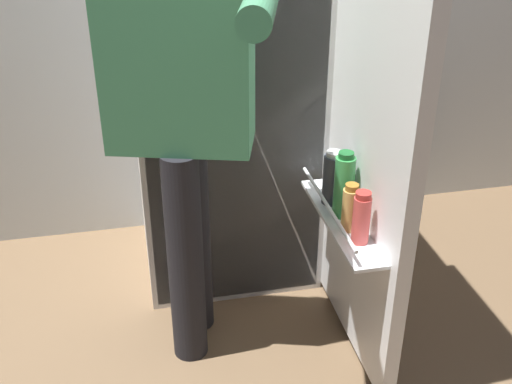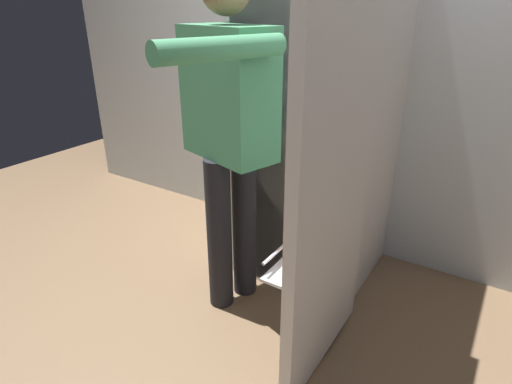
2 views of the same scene
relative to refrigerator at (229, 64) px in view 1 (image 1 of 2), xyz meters
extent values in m
plane|color=brown|center=(-0.02, -0.52, -0.88)|extent=(6.23, 6.23, 0.00)
cube|color=white|center=(-0.02, 0.05, 0.00)|extent=(0.68, 0.64, 1.76)
cube|color=white|center=(-0.02, -0.27, 0.00)|extent=(0.64, 0.01, 1.72)
cube|color=white|center=(-0.02, -0.22, 0.08)|extent=(0.60, 0.09, 0.01)
cube|color=white|center=(0.34, -0.60, -0.01)|extent=(0.05, 0.65, 1.69)
cube|color=white|center=(0.26, -0.60, -0.36)|extent=(0.11, 0.56, 0.01)
cylinder|color=silver|center=(0.21, -0.60, -0.30)|extent=(0.01, 0.54, 0.01)
cylinder|color=tan|center=(0.26, -0.66, -0.28)|extent=(0.05, 0.05, 0.14)
cylinder|color=#996623|center=(0.26, -0.66, -0.20)|extent=(0.04, 0.04, 0.02)
cylinder|color=#333842|center=(0.26, -0.49, -0.26)|extent=(0.07, 0.07, 0.17)
cylinder|color=silver|center=(0.26, -0.49, -0.17)|extent=(0.05, 0.05, 0.02)
cylinder|color=#DB4C47|center=(0.27, -0.74, -0.27)|extent=(0.05, 0.05, 0.15)
cylinder|color=#B22D28|center=(0.27, -0.74, -0.19)|extent=(0.05, 0.05, 0.02)
cylinder|color=green|center=(0.27, -0.57, -0.25)|extent=(0.07, 0.07, 0.21)
cylinder|color=#195B28|center=(0.27, -0.57, -0.13)|extent=(0.05, 0.05, 0.02)
cylinder|color=red|center=(-0.09, -0.22, 0.14)|extent=(0.09, 0.09, 0.11)
cylinder|color=black|center=(-0.20, -0.38, -0.49)|extent=(0.12, 0.12, 0.78)
cylinder|color=black|center=(-0.25, -0.53, -0.49)|extent=(0.12, 0.12, 0.78)
cube|color=#3D7F56|center=(-0.23, -0.45, 0.18)|extent=(0.48, 0.33, 0.55)
cylinder|color=#3D7F56|center=(-0.16, -0.25, 0.15)|extent=(0.08, 0.08, 0.52)
camera|label=1|loc=(-0.38, -2.27, 0.72)|focal=44.62mm
camera|label=2|loc=(0.85, -1.91, 0.53)|focal=29.47mm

